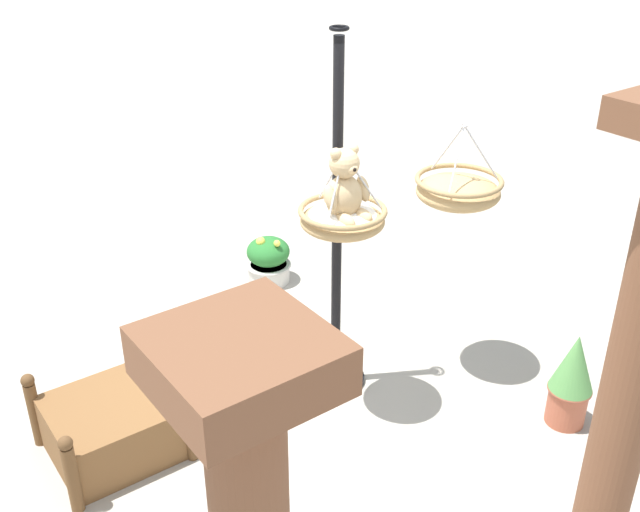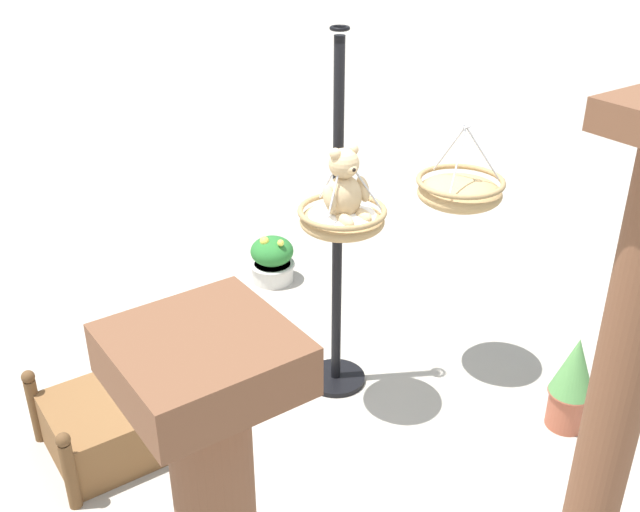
{
  "view_description": "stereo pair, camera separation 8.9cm",
  "coord_description": "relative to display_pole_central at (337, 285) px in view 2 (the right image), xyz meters",
  "views": [
    {
      "loc": [
        2.56,
        3.64,
        3.44
      ],
      "look_at": [
        -0.03,
        0.12,
        1.15
      ],
      "focal_mm": 41.92,
      "sensor_mm": 36.0,
      "label": 1
    },
    {
      "loc": [
        2.49,
        3.69,
        3.44
      ],
      "look_at": [
        -0.03,
        0.12,
        1.15
      ],
      "focal_mm": 41.92,
      "sensor_mm": 36.0,
      "label": 2
    }
  ],
  "objects": [
    {
      "name": "potted_plant_conical_shrub",
      "position": [
        -0.43,
        -1.57,
        -0.61
      ],
      "size": [
        0.42,
        0.42,
        0.47
      ],
      "color": "beige",
      "rests_on": "ground"
    },
    {
      "name": "hanging_basket_with_teddy",
      "position": [
        0.15,
        0.25,
        0.65
      ],
      "size": [
        0.56,
        0.56,
        0.53
      ],
      "color": "tan"
    },
    {
      "name": "wooden_planter_box",
      "position": [
        1.63,
        -0.26,
        -0.61
      ],
      "size": [
        0.87,
        0.82,
        0.56
      ],
      "color": "brown",
      "rests_on": "ground"
    },
    {
      "name": "hanging_basket_left_high",
      "position": [
        -0.77,
        0.35,
        0.65
      ],
      "size": [
        0.6,
        0.6,
        0.58
      ],
      "color": "tan"
    },
    {
      "name": "ground_plane",
      "position": [
        0.22,
        -0.05,
        -0.82
      ],
      "size": [
        40.0,
        40.0,
        0.0
      ],
      "primitive_type": "plane",
      "color": "#A8A093"
    },
    {
      "name": "greenhouse_pillar_right",
      "position": [
        0.71,
        2.57,
        0.56
      ],
      "size": [
        0.37,
        0.37,
        2.86
      ],
      "color": "brown",
      "rests_on": "ground"
    },
    {
      "name": "potted_plant_bushy_green",
      "position": [
        -1.0,
        1.32,
        -0.46
      ],
      "size": [
        0.3,
        0.3,
        0.71
      ],
      "color": "#AD563D",
      "rests_on": "ground"
    },
    {
      "name": "display_pole_central",
      "position": [
        0.0,
        0.0,
        0.0
      ],
      "size": [
        0.44,
        0.44,
        2.6
      ],
      "color": "black",
      "rests_on": "ground"
    },
    {
      "name": "teddy_bear",
      "position": [
        0.15,
        0.27,
        0.86
      ],
      "size": [
        0.33,
        0.29,
        0.48
      ],
      "color": "tan"
    }
  ]
}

